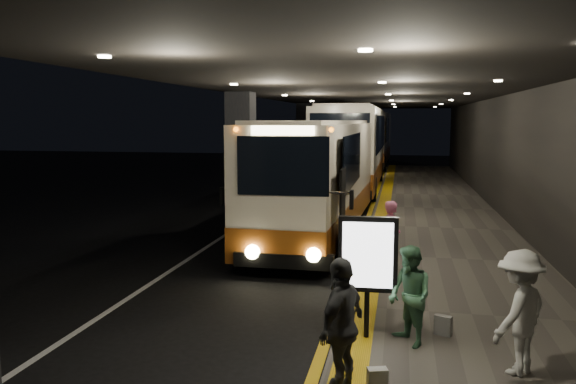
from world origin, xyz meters
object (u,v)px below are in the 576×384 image
(coach_second, at_px, (353,151))
(passenger_waiting_green, at_px, (410,296))
(bag_polka, at_px, (443,325))
(coach_main, at_px, (319,182))
(passenger_waiting_grey, at_px, (342,326))
(coach_third, at_px, (370,141))
(passenger_waiting_white, at_px, (520,312))
(passenger_boarding, at_px, (392,236))
(stanchion_post, at_px, (364,256))
(info_sign, at_px, (368,257))
(bag_plain, at_px, (377,380))

(coach_second, bearing_deg, passenger_waiting_green, -82.84)
(bag_polka, bearing_deg, coach_main, 111.24)
(passenger_waiting_grey, height_order, bag_polka, passenger_waiting_grey)
(coach_third, height_order, passenger_waiting_white, coach_third)
(coach_main, height_order, passenger_boarding, coach_main)
(passenger_boarding, xyz_separation_m, bag_polka, (0.88, -3.77, -0.64))
(stanchion_post, bearing_deg, info_sign, -85.41)
(coach_main, bearing_deg, info_sign, -74.83)
(bag_polka, xyz_separation_m, info_sign, (-1.18, -0.35, 1.14))
(coach_main, relative_size, coach_second, 0.85)
(passenger_waiting_white, height_order, info_sign, info_sign)
(passenger_waiting_white, bearing_deg, bag_polka, -105.37)
(coach_second, distance_m, passenger_waiting_grey, 22.00)
(passenger_waiting_grey, xyz_separation_m, stanchion_post, (-0.05, 4.98, -0.33))
(coach_third, distance_m, stanchion_post, 31.63)
(coach_main, height_order, info_sign, coach_main)
(passenger_boarding, distance_m, passenger_waiting_green, 4.27)
(coach_third, distance_m, bag_plain, 36.54)
(passenger_waiting_green, xyz_separation_m, passenger_waiting_grey, (-0.85, -1.73, 0.11))
(passenger_waiting_white, xyz_separation_m, bag_plain, (-1.82, -0.94, -0.69))
(coach_main, xyz_separation_m, passenger_waiting_white, (4.05, -9.33, -0.65))
(passenger_boarding, bearing_deg, passenger_waiting_white, -173.22)
(passenger_waiting_grey, xyz_separation_m, bag_polka, (1.38, 2.21, -0.71))
(info_sign, bearing_deg, bag_plain, -85.03)
(coach_second, bearing_deg, passenger_waiting_grey, -85.60)
(passenger_waiting_grey, relative_size, stanchion_post, 1.61)
(coach_main, height_order, stanchion_post, coach_main)
(passenger_waiting_white, bearing_deg, passenger_waiting_green, -78.12)
(info_sign, bearing_deg, passenger_waiting_grey, -99.00)
(coach_main, distance_m, info_sign, 8.74)
(coach_second, height_order, passenger_waiting_green, coach_second)
(passenger_boarding, xyz_separation_m, passenger_waiting_grey, (-0.51, -5.98, 0.07))
(passenger_waiting_grey, relative_size, info_sign, 0.90)
(coach_main, bearing_deg, passenger_waiting_green, -71.04)
(coach_second, xyz_separation_m, passenger_waiting_grey, (1.73, -21.91, -0.94))
(bag_plain, xyz_separation_m, info_sign, (-0.24, 1.76, 1.14))
(stanchion_post, bearing_deg, passenger_waiting_green, -74.60)
(coach_main, relative_size, info_sign, 5.76)
(passenger_waiting_white, distance_m, bag_plain, 2.16)
(passenger_boarding, xyz_separation_m, bag_plain, (-0.06, -5.88, -0.64))
(bag_polka, xyz_separation_m, stanchion_post, (-1.43, 2.77, 0.38))
(coach_second, relative_size, bag_polka, 40.66)
(coach_third, xyz_separation_m, passenger_boarding, (2.19, -30.56, -0.99))
(passenger_waiting_white, height_order, passenger_waiting_grey, passenger_waiting_grey)
(coach_third, distance_m, passenger_waiting_green, 34.92)
(passenger_boarding, bearing_deg, passenger_waiting_green, 171.77)
(passenger_waiting_white, bearing_deg, passenger_waiting_grey, -27.62)
(coach_second, height_order, bag_plain, coach_second)
(passenger_waiting_green, xyz_separation_m, bag_plain, (-0.40, -1.62, -0.60))
(bag_polka, distance_m, bag_plain, 2.31)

